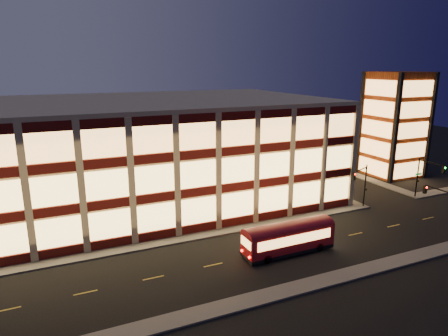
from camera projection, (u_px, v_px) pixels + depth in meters
name	position (u px, v px, depth m)	size (l,w,h in m)	color
ground	(209.00, 238.00, 45.40)	(200.00, 200.00, 0.00)	black
sidewalk_office_south	(181.00, 239.00, 45.07)	(54.00, 2.00, 0.15)	#514F4C
sidewalk_office_east	(294.00, 178.00, 69.54)	(2.00, 30.00, 0.15)	#514F4C
sidewalk_tower_south	(444.00, 191.00, 62.20)	(14.00, 2.00, 0.15)	#514F4C
sidewalk_tower_west	(344.00, 171.00, 73.92)	(2.00, 30.00, 0.15)	#514F4C
sidewalk_near	(267.00, 296.00, 33.91)	(100.00, 2.00, 0.15)	#514F4C
office_building	(145.00, 150.00, 57.34)	(50.45, 30.45, 14.50)	tan
stair_tower	(394.00, 125.00, 69.61)	(8.60, 8.60, 18.00)	#8C3814
traffic_signal_far	(361.00, 180.00, 53.42)	(3.79, 1.87, 6.00)	black
traffic_signal_right	(426.00, 173.00, 57.17)	(1.20, 4.37, 6.00)	black
traffic_signal_near	(443.00, 205.00, 43.99)	(0.32, 4.45, 6.00)	black
trolley_bus	(288.00, 236.00, 41.44)	(10.00, 2.69, 3.38)	maroon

